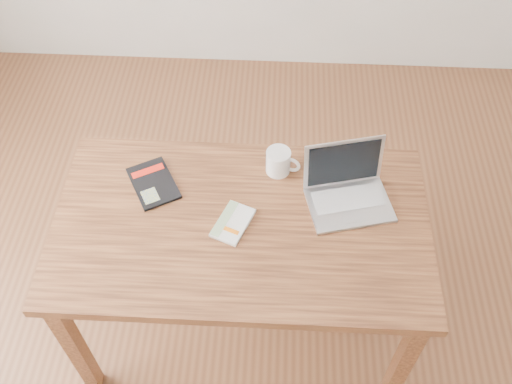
{
  "coord_description": "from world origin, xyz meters",
  "views": [
    {
      "loc": [
        0.1,
        -1.02,
        2.39
      ],
      "look_at": [
        0.03,
        0.21,
        0.85
      ],
      "focal_mm": 40.0,
      "sensor_mm": 36.0,
      "label": 1
    }
  ],
  "objects_px": {
    "desk": "(242,236)",
    "white_guidebook": "(233,223)",
    "laptop": "(347,189)",
    "black_guidebook": "(153,183)",
    "coffee_mug": "(279,161)"
  },
  "relations": [
    {
      "from": "desk",
      "to": "white_guidebook",
      "type": "height_order",
      "value": "white_guidebook"
    },
    {
      "from": "desk",
      "to": "black_guidebook",
      "type": "height_order",
      "value": "black_guidebook"
    },
    {
      "from": "desk",
      "to": "black_guidebook",
      "type": "distance_m",
      "value": 0.39
    },
    {
      "from": "desk",
      "to": "white_guidebook",
      "type": "xyz_separation_m",
      "value": [
        -0.03,
        -0.01,
        0.1
      ]
    },
    {
      "from": "white_guidebook",
      "to": "black_guidebook",
      "type": "distance_m",
      "value": 0.35
    },
    {
      "from": "white_guidebook",
      "to": "black_guidebook",
      "type": "xyz_separation_m",
      "value": [
        -0.31,
        0.17,
        -0.0
      ]
    },
    {
      "from": "laptop",
      "to": "desk",
      "type": "bearing_deg",
      "value": -174.47
    },
    {
      "from": "black_guidebook",
      "to": "laptop",
      "type": "xyz_separation_m",
      "value": [
        0.72,
        -0.03,
        0.04
      ]
    },
    {
      "from": "laptop",
      "to": "coffee_mug",
      "type": "xyz_separation_m",
      "value": [
        -0.25,
        0.12,
        0.01
      ]
    },
    {
      "from": "laptop",
      "to": "black_guidebook",
      "type": "bearing_deg",
      "value": 164.03
    },
    {
      "from": "desk",
      "to": "laptop",
      "type": "height_order",
      "value": "laptop"
    },
    {
      "from": "white_guidebook",
      "to": "coffee_mug",
      "type": "height_order",
      "value": "coffee_mug"
    },
    {
      "from": "desk",
      "to": "laptop",
      "type": "relative_size",
      "value": 3.92
    },
    {
      "from": "laptop",
      "to": "white_guidebook",
      "type": "bearing_deg",
      "value": -174.61
    },
    {
      "from": "black_guidebook",
      "to": "coffee_mug",
      "type": "bearing_deg",
      "value": -17.73
    }
  ]
}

